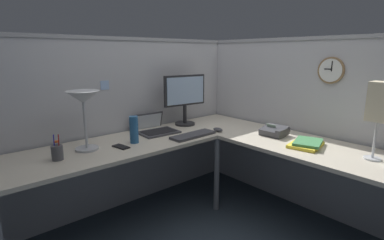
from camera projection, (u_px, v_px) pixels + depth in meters
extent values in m
plane|color=#2D3842|center=(216.00, 222.00, 2.57)|extent=(6.80, 6.80, 0.00)
cube|color=#B2B2B7|center=(125.00, 125.00, 2.81)|extent=(2.57, 0.10, 1.55)
cube|color=#939399|center=(121.00, 39.00, 2.63)|extent=(2.57, 0.12, 0.03)
cube|color=#B2B2B7|center=(303.00, 126.00, 2.76)|extent=(0.10, 2.37, 1.55)
cube|color=#939399|center=(311.00, 38.00, 2.59)|extent=(0.12, 2.37, 0.03)
cube|color=beige|center=(148.00, 140.00, 2.52)|extent=(2.35, 0.66, 0.03)
cube|color=beige|center=(317.00, 150.00, 2.27)|extent=(0.66, 1.49, 0.03)
cylinder|color=slate|center=(217.00, 174.00, 2.72)|extent=(0.05, 0.05, 0.70)
cylinder|color=#232326|center=(185.00, 124.00, 2.99)|extent=(0.20, 0.20, 0.02)
cylinder|color=#232326|center=(185.00, 114.00, 2.97)|extent=(0.04, 0.04, 0.20)
cube|color=#232326|center=(185.00, 90.00, 2.92)|extent=(0.46, 0.08, 0.30)
cube|color=#99B2D1|center=(186.00, 90.00, 2.91)|extent=(0.42, 0.05, 0.26)
cube|color=#38383D|center=(159.00, 132.00, 2.68)|extent=(0.35, 0.26, 0.02)
cube|color=black|center=(159.00, 131.00, 2.67)|extent=(0.30, 0.20, 0.00)
cube|color=#38383D|center=(146.00, 124.00, 2.84)|extent=(0.34, 0.09, 0.22)
cube|color=silver|center=(147.00, 124.00, 2.84)|extent=(0.31, 0.07, 0.18)
cube|color=#38383D|center=(193.00, 135.00, 2.57)|extent=(0.43, 0.15, 0.02)
ellipsoid|color=#38383D|center=(218.00, 130.00, 2.74)|extent=(0.06, 0.10, 0.03)
cylinder|color=#B7BABF|center=(87.00, 149.00, 2.22)|extent=(0.17, 0.17, 0.02)
cylinder|color=#B7BABF|center=(85.00, 124.00, 2.18)|extent=(0.02, 0.02, 0.38)
cone|color=#B7BABF|center=(83.00, 97.00, 2.13)|extent=(0.24, 0.24, 0.09)
cylinder|color=#4C4C51|center=(57.00, 153.00, 2.00)|extent=(0.08, 0.08, 0.10)
cylinder|color=#1E1EB2|center=(54.00, 144.00, 1.99)|extent=(0.01, 0.02, 0.13)
cylinder|color=#B21E1E|center=(59.00, 143.00, 1.99)|extent=(0.01, 0.02, 0.13)
cylinder|color=#D8591E|center=(56.00, 142.00, 2.00)|extent=(0.03, 0.03, 0.01)
cube|color=black|center=(121.00, 147.00, 2.27)|extent=(0.09, 0.15, 0.01)
cylinder|color=#26598C|center=(134.00, 130.00, 2.37)|extent=(0.07, 0.07, 0.22)
cube|color=#38383D|center=(274.00, 132.00, 2.60)|extent=(0.20, 0.21, 0.10)
cube|color=#8CA58C|center=(271.00, 127.00, 2.61)|extent=(0.02, 0.09, 0.04)
cube|color=#38383D|center=(283.00, 131.00, 2.53)|extent=(0.19, 0.05, 0.04)
cube|color=yellow|center=(306.00, 145.00, 2.30)|extent=(0.31, 0.26, 0.02)
cube|color=#3F7F4C|center=(308.00, 142.00, 2.30)|extent=(0.31, 0.26, 0.02)
cylinder|color=#B7BABF|center=(372.00, 158.00, 2.02)|extent=(0.11, 0.11, 0.01)
cylinder|color=#B7BABF|center=(375.00, 140.00, 1.99)|extent=(0.02, 0.02, 0.27)
cube|color=beige|center=(380.00, 102.00, 1.93)|extent=(0.13, 0.13, 0.26)
cylinder|color=olive|center=(331.00, 70.00, 2.44)|extent=(0.03, 0.22, 0.22)
cylinder|color=white|center=(330.00, 70.00, 2.43)|extent=(0.00, 0.19, 0.19)
cube|color=black|center=(328.00, 69.00, 2.44)|extent=(0.00, 0.06, 0.01)
cube|color=black|center=(332.00, 66.00, 2.41)|extent=(0.00, 0.01, 0.08)
cube|color=#99B7E5|center=(105.00, 85.00, 2.55)|extent=(0.08, 0.00, 0.08)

